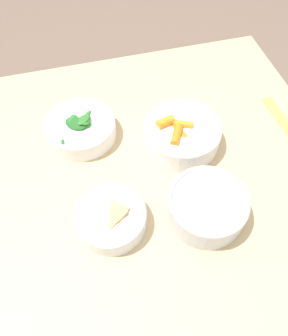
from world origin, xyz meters
TOP-DOWN VIEW (x-y plane):
  - ground_plane at (0.00, 0.00)m, footprint 10.00×10.00m
  - dining_table at (0.00, 0.00)m, footprint 0.98×0.97m
  - bowl_carrots at (-0.13, 0.12)m, footprint 0.18×0.18m
  - bowl_greens at (-0.21, -0.11)m, footprint 0.17×0.17m
  - bowl_beans_hotdog at (0.07, 0.11)m, footprint 0.17×0.17m
  - bowl_cookies at (0.04, -0.08)m, footprint 0.15×0.15m

SIDE VIEW (x-z plane):
  - ground_plane at x=0.00m, z-range 0.00..0.00m
  - dining_table at x=0.00m, z-range 0.25..0.97m
  - bowl_cookies at x=0.04m, z-range 0.72..0.78m
  - bowl_greens at x=-0.21m, z-range 0.72..0.79m
  - bowl_beans_hotdog at x=0.07m, z-range 0.72..0.79m
  - bowl_carrots at x=-0.13m, z-range 0.72..0.80m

